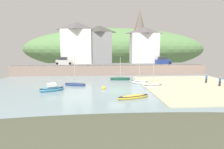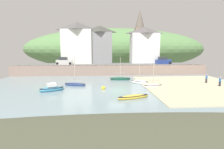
% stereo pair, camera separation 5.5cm
% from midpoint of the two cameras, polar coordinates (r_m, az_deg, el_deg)
% --- Properties ---
extents(ground, '(48.00, 41.00, 0.61)m').
position_cam_midpoint_polar(ground, '(19.58, 8.25, -10.73)').
color(ground, gray).
extents(quay_seawall, '(48.00, 9.40, 2.40)m').
position_cam_midpoint_polar(quay_seawall, '(45.54, -0.51, 1.64)').
color(quay_seawall, gray).
rests_on(quay_seawall, ground).
extents(hillside_backdrop, '(80.00, 44.00, 18.15)m').
position_cam_midpoint_polar(hillside_backdrop, '(83.17, 1.04, 7.98)').
color(hillside_backdrop, '#57824B').
rests_on(hillside_backdrop, ground).
extents(waterfront_building_left, '(8.62, 5.92, 11.60)m').
position_cam_midpoint_polar(waterfront_building_left, '(53.31, -10.90, 9.88)').
color(waterfront_building_left, white).
rests_on(waterfront_building_left, ground).
extents(waterfront_building_centre, '(7.21, 4.50, 10.65)m').
position_cam_midpoint_polar(waterfront_building_centre, '(52.90, -3.88, 9.52)').
color(waterfront_building_centre, gray).
rests_on(waterfront_building_centre, ground).
extents(waterfront_building_right, '(8.12, 5.21, 10.38)m').
position_cam_midpoint_polar(waterfront_building_right, '(54.46, 10.17, 9.22)').
color(waterfront_building_right, silver).
rests_on(waterfront_building_right, ground).
extents(church_with_spire, '(3.00, 3.00, 16.21)m').
position_cam_midpoint_polar(church_with_spire, '(58.37, 8.69, 12.21)').
color(church_with_spire, tan).
rests_on(church_with_spire, ground).
extents(dinghy_open_wooden, '(4.13, 2.14, 5.27)m').
position_cam_midpoint_polar(dinghy_open_wooden, '(32.74, -11.53, -3.02)').
color(dinghy_open_wooden, navy).
rests_on(dinghy_open_wooden, ground).
extents(motorboat_with_cabin, '(3.93, 2.90, 1.44)m').
position_cam_midpoint_polar(motorboat_with_cabin, '(29.51, -18.41, -4.27)').
color(motorboat_with_cabin, teal).
rests_on(motorboat_with_cabin, ground).
extents(sailboat_far_left, '(4.43, 1.68, 4.89)m').
position_cam_midpoint_polar(sailboat_far_left, '(38.19, 2.67, -1.29)').
color(sailboat_far_left, '#18543B').
rests_on(sailboat_far_left, ground).
extents(sailboat_nearest_shore, '(3.53, 1.79, 4.09)m').
position_cam_midpoint_polar(sailboat_nearest_shore, '(31.34, 12.89, -3.55)').
color(sailboat_nearest_shore, silver).
rests_on(sailboat_nearest_shore, ground).
extents(sailboat_white_hull, '(3.68, 3.41, 3.90)m').
position_cam_midpoint_polar(sailboat_white_hull, '(34.42, 8.67, -2.36)').
color(sailboat_white_hull, white).
rests_on(sailboat_white_hull, ground).
extents(rowboat_small_beached, '(4.67, 2.49, 0.62)m').
position_cam_midpoint_polar(rowboat_small_beached, '(24.10, 6.81, -7.02)').
color(rowboat_small_beached, gold).
rests_on(rowboat_small_beached, ground).
extents(parked_car_near_slipway, '(4.15, 1.82, 1.95)m').
position_cam_midpoint_polar(parked_car_near_slipway, '(49.41, -14.84, 4.02)').
color(parked_car_near_slipway, beige).
rests_on(parked_car_near_slipway, ground).
extents(parked_car_by_wall, '(4.24, 2.07, 1.95)m').
position_cam_midpoint_polar(parked_car_by_wall, '(51.45, 15.84, 4.14)').
color(parked_car_by_wall, navy).
rests_on(parked_car_by_wall, ground).
extents(person_on_slipway, '(0.34, 0.34, 1.62)m').
position_cam_midpoint_polar(person_on_slipway, '(38.49, 27.69, -1.03)').
color(person_on_slipway, '#282833').
rests_on(person_on_slipway, ground).
extents(person_near_water, '(0.34, 0.34, 1.62)m').
position_cam_midpoint_polar(person_near_water, '(36.10, 30.95, -1.80)').
color(person_near_water, '#282833').
rests_on(person_near_water, ground).
extents(mooring_buoy, '(0.63, 0.63, 0.63)m').
position_cam_midpoint_polar(mooring_buoy, '(29.35, -2.70, -4.26)').
color(mooring_buoy, yellow).
rests_on(mooring_buoy, ground).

